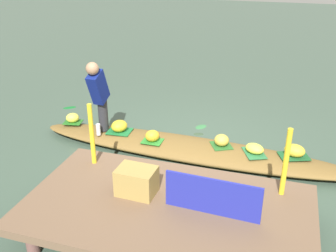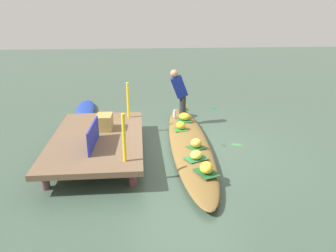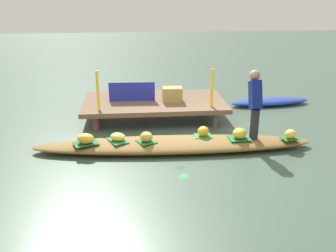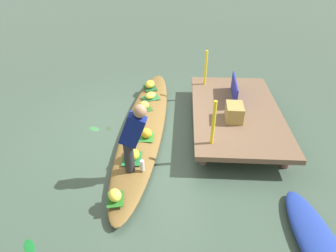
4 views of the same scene
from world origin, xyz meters
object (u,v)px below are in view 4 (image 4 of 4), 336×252
object	(u,v)px
banana_bunch_4	(150,84)
vendor_person	(133,135)
vendor_boat	(145,125)
banana_bunch_0	(115,195)
produce_crate	(234,112)
banana_bunch_2	(132,154)
banana_bunch_1	(146,133)
banana_bunch_5	(151,95)
water_bottle	(142,165)
market_banner	(234,89)
moored_boat	(323,252)
banana_bunch_3	(144,105)

from	to	relation	value
banana_bunch_4	vendor_person	bearing A→B (deg)	1.63
vendor_boat	banana_bunch_4	distance (m)	1.60
banana_bunch_0	produce_crate	distance (m)	2.80
banana_bunch_0	banana_bunch_2	distance (m)	0.94
banana_bunch_2	vendor_person	world-z (taller)	vendor_person
produce_crate	banana_bunch_0	bearing A→B (deg)	-44.53
banana_bunch_0	banana_bunch_1	world-z (taller)	banana_bunch_1
banana_bunch_5	vendor_person	xyz separation A→B (m)	(2.51, 0.01, 0.62)
banana_bunch_5	water_bottle	size ratio (longest dim) A/B	1.47
banana_bunch_2	banana_bunch_5	distance (m)	2.24
banana_bunch_5	water_bottle	world-z (taller)	water_bottle
water_bottle	market_banner	size ratio (longest dim) A/B	0.19
moored_boat	vendor_person	distance (m)	2.99
water_bottle	produce_crate	world-z (taller)	produce_crate
vendor_boat	banana_bunch_5	xyz separation A→B (m)	(-1.01, 0.03, 0.18)
banana_bunch_0	market_banner	world-z (taller)	market_banner
vendor_boat	market_banner	bearing A→B (deg)	113.00
banana_bunch_2	market_banner	distance (m)	2.80
vendor_person	water_bottle	size ratio (longest dim) A/B	6.35
banana_bunch_0	banana_bunch_4	world-z (taller)	banana_bunch_4
banana_bunch_0	water_bottle	xyz separation A→B (m)	(-0.66, 0.32, 0.01)
banana_bunch_2	banana_bunch_5	size ratio (longest dim) A/B	0.98
vendor_boat	moored_boat	xyz separation A→B (m)	(2.77, 2.61, -0.01)
banana_bunch_4	market_banner	xyz separation A→B (m)	(0.85, 1.96, 0.33)
banana_bunch_0	banana_bunch_5	size ratio (longest dim) A/B	0.78
banana_bunch_1	banana_bunch_5	distance (m)	1.59
vendor_person	banana_bunch_3	bearing A→B (deg)	-177.07
vendor_boat	produce_crate	world-z (taller)	produce_crate
produce_crate	vendor_boat	bearing A→B (deg)	-95.32
moored_boat	water_bottle	distance (m)	2.78
moored_boat	banana_bunch_2	bearing A→B (deg)	-125.24
banana_bunch_2	banana_bunch_5	world-z (taller)	banana_bunch_2
banana_bunch_0	market_banner	size ratio (longest dim) A/B	0.22
banana_bunch_2	produce_crate	bearing A→B (deg)	119.55
banana_bunch_3	produce_crate	bearing A→B (deg)	70.22
banana_bunch_2	water_bottle	distance (m)	0.35
vendor_boat	water_bottle	world-z (taller)	water_bottle
banana_bunch_2	vendor_person	xyz separation A→B (m)	(0.28, 0.10, 0.60)
water_bottle	banana_bunch_5	bearing A→B (deg)	-177.08
banana_bunch_0	water_bottle	world-z (taller)	water_bottle
banana_bunch_5	produce_crate	xyz separation A→B (m)	(1.18, 1.76, 0.29)
vendor_person	produce_crate	world-z (taller)	vendor_person
vendor_boat	vendor_person	world-z (taller)	vendor_person
produce_crate	vendor_person	bearing A→B (deg)	-52.83
banana_bunch_1	banana_bunch_3	bearing A→B (deg)	-170.57
vendor_boat	water_bottle	bearing A→B (deg)	7.83
water_bottle	banana_bunch_4	bearing A→B (deg)	-176.19
vendor_person	market_banner	size ratio (longest dim) A/B	1.19
banana_bunch_1	water_bottle	size ratio (longest dim) A/B	1.17
vendor_boat	banana_bunch_5	size ratio (longest dim) A/B	18.10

